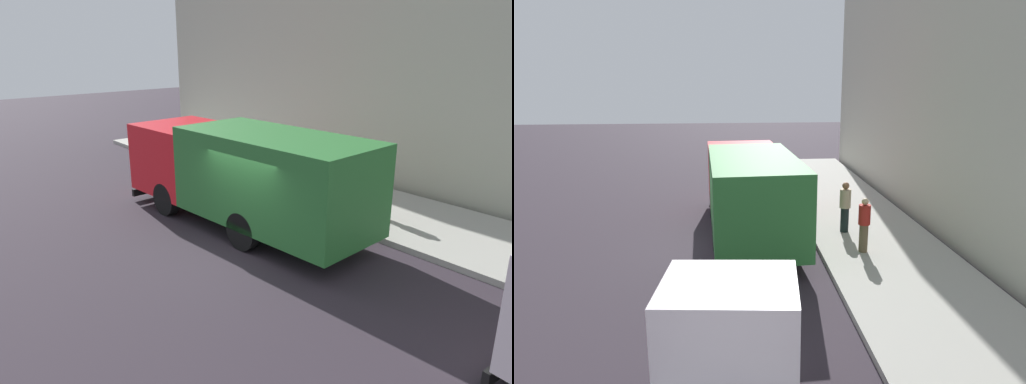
# 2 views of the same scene
# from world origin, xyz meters

# --- Properties ---
(ground) EXTENTS (80.00, 80.00, 0.00)m
(ground) POSITION_xyz_m (0.00, 0.00, 0.00)
(ground) COLOR #2F2830
(sidewalk) EXTENTS (3.94, 30.00, 0.17)m
(sidewalk) POSITION_xyz_m (4.97, 0.00, 0.08)
(sidewalk) COLOR #AAA89F
(sidewalk) RESTS_ON ground
(large_utility_truck) EXTENTS (3.05, 8.45, 2.88)m
(large_utility_truck) POSITION_xyz_m (1.00, 1.41, 1.63)
(large_utility_truck) COLOR red
(large_utility_truck) RESTS_ON ground
(pedestrian_walking) EXTENTS (0.52, 0.52, 1.69)m
(pedestrian_walking) POSITION_xyz_m (4.13, 1.00, 1.06)
(pedestrian_walking) COLOR black
(pedestrian_walking) RESTS_ON sidewalk
(pedestrian_standing) EXTENTS (0.48, 0.48, 1.63)m
(pedestrian_standing) POSITION_xyz_m (4.25, -0.86, 1.03)
(pedestrian_standing) COLOR brown
(pedestrian_standing) RESTS_ON sidewalk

